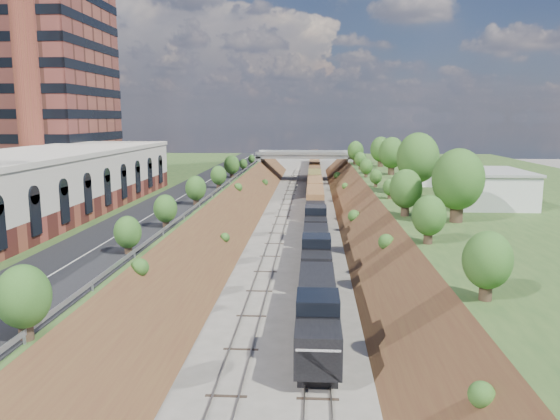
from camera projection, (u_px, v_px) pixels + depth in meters
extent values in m
cube|color=#2D4E20|center=(71.00, 209.00, 79.39)|extent=(44.00, 180.00, 5.00)
cube|color=#2D4E20|center=(535.00, 214.00, 75.45)|extent=(44.00, 180.00, 5.00)
cube|color=brown|center=(221.00, 228.00, 78.49)|extent=(10.00, 180.00, 10.00)
cube|color=brown|center=(375.00, 230.00, 77.18)|extent=(10.00, 180.00, 10.00)
cube|color=gray|center=(279.00, 228.00, 77.98)|extent=(1.58, 180.00, 0.18)
cube|color=gray|center=(315.00, 228.00, 77.67)|extent=(1.58, 180.00, 0.18)
cube|color=black|center=(189.00, 193.00, 77.92)|extent=(8.00, 180.00, 0.10)
cube|color=#99999E|center=(217.00, 190.00, 77.59)|extent=(0.06, 171.00, 0.30)
cube|color=brown|center=(23.00, 210.00, 56.84)|extent=(14.00, 62.00, 2.20)
cube|color=beige|center=(20.00, 179.00, 56.30)|extent=(14.00, 62.00, 4.30)
cube|color=beige|center=(18.00, 156.00, 55.90)|extent=(14.30, 62.30, 0.50)
cube|color=brown|center=(27.00, 46.00, 87.78)|extent=(22.00, 22.00, 44.00)
cylinder|color=brown|center=(24.00, 46.00, 71.89)|extent=(3.20, 3.20, 40.00)
cube|color=gray|center=(259.00, 168.00, 139.03)|extent=(1.50, 8.00, 6.20)
cube|color=gray|center=(350.00, 168.00, 137.66)|extent=(1.50, 8.00, 6.20)
cube|color=gray|center=(304.00, 156.00, 137.83)|extent=(24.00, 8.00, 1.00)
cube|color=gray|center=(304.00, 154.00, 133.76)|extent=(24.00, 0.30, 0.80)
cube|color=gray|center=(305.00, 152.00, 141.63)|extent=(24.00, 0.30, 0.80)
cube|color=silver|center=(485.00, 189.00, 67.39)|extent=(9.00, 12.00, 4.00)
cube|color=silver|center=(440.00, 173.00, 89.11)|extent=(8.00, 10.00, 3.60)
cylinder|color=#473323|center=(456.00, 210.00, 56.09)|extent=(1.30, 1.30, 2.62)
ellipsoid|color=#345D21|center=(458.00, 179.00, 55.56)|extent=(5.25, 5.25, 6.30)
cylinder|color=#473323|center=(112.00, 262.00, 38.24)|extent=(0.66, 0.66, 1.22)
ellipsoid|color=#345D21|center=(111.00, 242.00, 37.99)|extent=(2.45, 2.45, 2.94)
cube|color=black|center=(317.00, 366.00, 33.76)|extent=(2.40, 4.00, 0.90)
cube|color=black|center=(317.00, 310.00, 38.70)|extent=(2.77, 16.61, 2.58)
cube|color=black|center=(318.00, 356.00, 32.06)|extent=(2.55, 3.00, 1.80)
cube|color=silver|center=(318.00, 340.00, 31.89)|extent=(2.55, 3.00, 0.15)
cube|color=black|center=(318.00, 302.00, 34.63)|extent=(2.71, 3.10, 0.90)
cube|color=black|center=(316.00, 250.00, 56.03)|extent=(2.77, 16.61, 2.58)
cube|color=black|center=(315.00, 219.00, 73.37)|extent=(2.77, 16.61, 2.58)
cube|color=brown|center=(315.00, 169.00, 140.91)|extent=(2.77, 118.76, 3.32)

